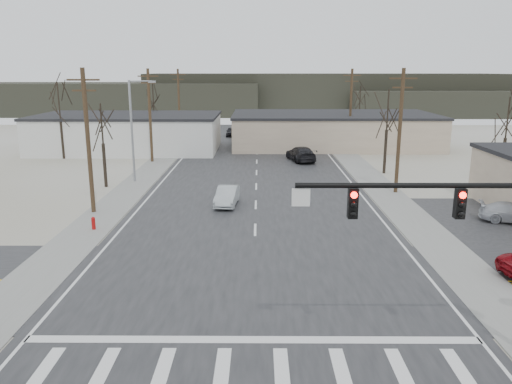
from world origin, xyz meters
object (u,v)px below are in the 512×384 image
traffic_signal_mast (490,231)px  fire_hydrant (93,223)px  car_far_a (301,154)px  sedan_crossing (227,196)px  car_far_b (231,132)px

traffic_signal_mast → fire_hydrant: size_ratio=10.29×
traffic_signal_mast → car_far_a: traffic_signal_mast is taller
fire_hydrant → sedan_crossing: size_ratio=0.21×
sedan_crossing → car_far_a: car_far_a is taller
sedan_crossing → car_far_a: size_ratio=0.75×
fire_hydrant → car_far_a: bearing=58.4°
car_far_a → traffic_signal_mast: bearing=81.9°
car_far_b → car_far_a: bearing=-68.8°
car_far_a → car_far_b: car_far_a is taller
car_far_a → fire_hydrant: bearing=45.8°
traffic_signal_mast → car_far_b: bearing=101.2°
fire_hydrant → car_far_b: bearing=82.2°
traffic_signal_mast → fire_hydrant: (-18.09, 14.20, -4.22)m
traffic_signal_mast → car_far_a: 39.02m
traffic_signal_mast → car_far_b: size_ratio=2.32×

